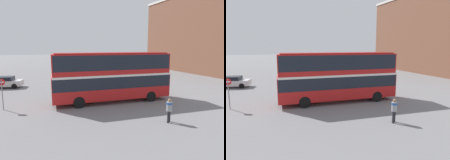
{
  "view_description": "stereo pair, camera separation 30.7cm",
  "coord_description": "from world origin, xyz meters",
  "views": [
    {
      "loc": [
        -5.93,
        -18.56,
        5.46
      ],
      "look_at": [
        1.23,
        -0.67,
        2.18
      ],
      "focal_mm": 32.0,
      "sensor_mm": 36.0,
      "label": 1
    },
    {
      "loc": [
        -5.65,
        -18.68,
        5.46
      ],
      "look_at": [
        1.23,
        -0.67,
        2.18
      ],
      "focal_mm": 32.0,
      "sensor_mm": 36.0,
      "label": 2
    }
  ],
  "objects": [
    {
      "name": "pedestrian_foreground",
      "position": [
        3.01,
        -7.3,
        1.08
      ],
      "size": [
        0.61,
        0.61,
        1.77
      ],
      "rotation": [
        0.0,
        0.0,
        2.23
      ],
      "color": "#232328",
      "rests_on": "ground_plane"
    },
    {
      "name": "double_decker_bus",
      "position": [
        1.23,
        -0.67,
        2.77
      ],
      "size": [
        11.61,
        3.43,
        4.83
      ],
      "rotation": [
        0.0,
        0.0,
        -0.08
      ],
      "color": "red",
      "rests_on": "ground_plane"
    },
    {
      "name": "ground_plane",
      "position": [
        0.0,
        0.0,
        0.0
      ],
      "size": [
        240.0,
        240.0,
        0.0
      ],
      "primitive_type": "plane",
      "color": "slate"
    },
    {
      "name": "parked_car_kerb_near",
      "position": [
        1.21,
        14.65,
        0.8
      ],
      "size": [
        4.56,
        2.69,
        1.56
      ],
      "rotation": [
        0.0,
        0.0,
        3.36
      ],
      "color": "maroon",
      "rests_on": "ground_plane"
    },
    {
      "name": "no_entry_sign",
      "position": [
        -8.49,
        0.41,
        1.8
      ],
      "size": [
        0.59,
        0.08,
        2.72
      ],
      "color": "gray",
      "rests_on": "ground_plane"
    },
    {
      "name": "parked_car_kerb_far",
      "position": [
        -9.3,
        10.71,
        0.77
      ],
      "size": [
        4.27,
        2.72,
        1.49
      ],
      "rotation": [
        0.0,
        0.0,
        -0.23
      ],
      "color": "silver",
      "rests_on": "ground_plane"
    },
    {
      "name": "building_row_right",
      "position": [
        29.03,
        13.23,
        8.16
      ],
      "size": [
        11.3,
        31.69,
        16.31
      ],
      "color": "brown",
      "rests_on": "ground_plane"
    }
  ]
}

